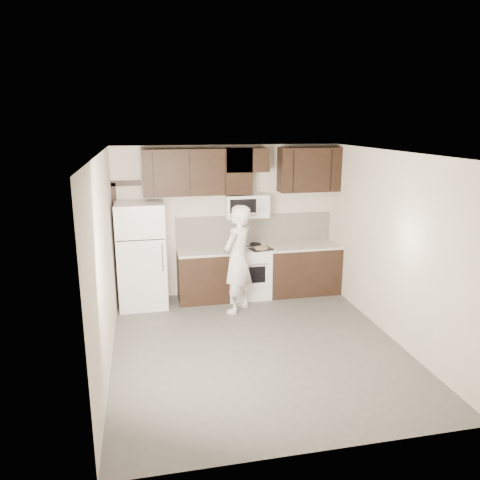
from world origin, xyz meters
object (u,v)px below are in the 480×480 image
object	(u,v)px
stove	(248,272)
person	(238,259)
refrigerator	(142,255)
microwave	(246,206)

from	to	relation	value
stove	person	size ratio (longest dim) A/B	0.52
stove	refrigerator	distance (m)	1.90
microwave	person	xyz separation A→B (m)	(-0.31, -0.75, -0.75)
person	stove	bearing A→B (deg)	-163.26
refrigerator	person	bearing A→B (deg)	-20.65
microwave	refrigerator	size ratio (longest dim) A/B	0.42
stove	person	world-z (taller)	person
stove	person	bearing A→B (deg)	-116.45
microwave	person	distance (m)	1.10
stove	microwave	world-z (taller)	microwave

